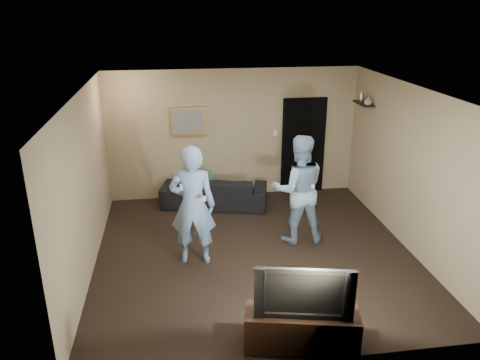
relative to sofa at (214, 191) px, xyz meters
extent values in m
plane|color=black|center=(0.46, -1.99, -0.30)|extent=(5.00, 5.00, 0.00)
cube|color=silver|center=(0.46, -1.99, 2.30)|extent=(5.00, 5.00, 0.04)
cube|color=tan|center=(0.46, 0.51, 1.00)|extent=(5.00, 0.04, 2.60)
cube|color=tan|center=(0.46, -4.49, 1.00)|extent=(5.00, 0.04, 2.60)
cube|color=tan|center=(-2.04, -1.99, 1.00)|extent=(0.04, 5.00, 2.60)
cube|color=tan|center=(2.96, -1.99, 1.00)|extent=(0.04, 5.00, 2.60)
imported|color=black|center=(0.00, 0.00, 0.00)|extent=(2.18, 1.26, 0.60)
cube|color=#1B513E|center=(-0.26, 0.00, 0.18)|extent=(0.46, 0.18, 0.45)
cube|color=olive|center=(-0.44, 0.49, 1.30)|extent=(0.72, 0.05, 0.57)
cube|color=slate|center=(-0.44, 0.46, 1.30)|extent=(0.62, 0.01, 0.47)
cube|color=black|center=(1.91, 0.48, 0.70)|extent=(0.90, 0.06, 2.00)
cube|color=silver|center=(1.31, 0.49, 1.00)|extent=(0.08, 0.02, 0.12)
cube|color=black|center=(2.85, -0.19, 1.69)|extent=(0.20, 0.60, 0.03)
imported|color=#A1A0A5|center=(2.85, -0.39, 1.78)|extent=(0.17, 0.17, 0.16)
cylinder|color=#B7B7BB|center=(2.85, -0.05, 1.80)|extent=(0.06, 0.06, 0.18)
cube|color=black|center=(0.61, -4.25, -0.05)|extent=(1.36, 0.68, 0.46)
imported|color=black|center=(0.61, -4.25, 0.50)|extent=(1.10, 0.37, 0.63)
imported|color=#7FA3DC|center=(-0.51, -2.10, 0.64)|extent=(0.74, 0.53, 1.87)
cube|color=white|center=(-0.67, -2.32, 1.03)|extent=(0.04, 0.14, 0.04)
cube|color=white|center=(-0.35, -2.32, 0.84)|extent=(0.05, 0.09, 0.05)
imported|color=#84A2C1|center=(1.23, -1.65, 0.62)|extent=(0.92, 0.74, 1.84)
cube|color=white|center=(1.07, -1.87, 0.79)|extent=(0.04, 0.14, 0.04)
cube|color=white|center=(1.39, -1.87, 0.76)|extent=(0.05, 0.09, 0.05)
camera|label=1|loc=(-0.74, -8.52, 3.47)|focal=35.00mm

